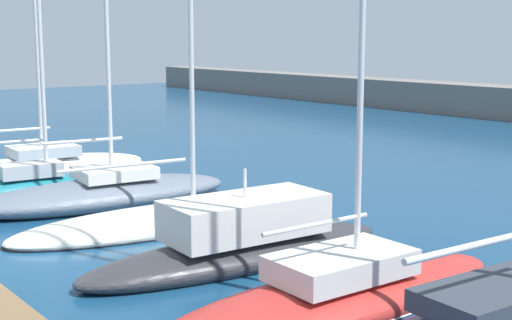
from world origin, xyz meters
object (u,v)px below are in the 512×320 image
Objects in this scene: sailboat_teal_second at (31,185)px; sailboat_ivory_fourth at (164,219)px; sailboat_red_sixth at (339,293)px; motorboat_charcoal_fifth at (243,242)px; sailboat_white_nearest at (34,167)px; sailboat_slate_third at (104,191)px.

sailboat_ivory_fourth is (6.81, 1.45, -0.10)m from sailboat_teal_second.
sailboat_red_sixth is at bearing -79.71° from sailboat_teal_second.
sailboat_ivory_fourth is 4.28m from motorboat_charcoal_fifth.
sailboat_white_nearest is 18.62m from sailboat_red_sixth.
sailboat_slate_third is 11.56m from sailboat_red_sixth.
sailboat_teal_second reaches higher than motorboat_charcoal_fifth.
sailboat_white_nearest is 14.97m from motorboat_charcoal_fifth.
sailboat_red_sixth is (11.56, -0.28, -0.20)m from sailboat_slate_third.
sailboat_white_nearest is 10.71m from sailboat_ivory_fourth.
sailboat_ivory_fourth is 1.07× the size of sailboat_red_sixth.
sailboat_slate_third is at bearing 92.84° from motorboat_charcoal_fifth.
sailboat_ivory_fourth is (3.65, 0.14, -0.24)m from sailboat_slate_third.
sailboat_red_sixth reaches higher than sailboat_slate_third.
sailboat_white_nearest is 0.96× the size of sailboat_red_sixth.
sailboat_slate_third is (7.05, -0.28, 0.20)m from sailboat_white_nearest.
sailboat_ivory_fourth reaches higher than sailboat_teal_second.
sailboat_white_nearest is 1.80× the size of motorboat_charcoal_fifth.
sailboat_white_nearest is at bearing 94.75° from sailboat_ivory_fourth.
sailboat_white_nearest is 0.89× the size of sailboat_ivory_fourth.
sailboat_slate_third reaches higher than motorboat_charcoal_fifth.
sailboat_slate_third is 0.97× the size of sailboat_red_sixth.
sailboat_slate_third is at bearing -61.15° from sailboat_teal_second.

